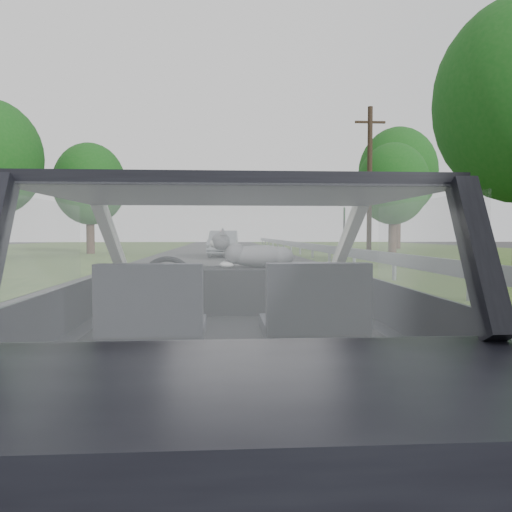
{
  "coord_description": "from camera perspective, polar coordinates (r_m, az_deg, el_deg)",
  "views": [
    {
      "loc": [
        -0.05,
        -2.75,
        1.23
      ],
      "look_at": [
        0.17,
        0.58,
        1.08
      ],
      "focal_mm": 35.0,
      "sensor_mm": 36.0,
      "label": 1
    }
  ],
  "objects": [
    {
      "name": "driver_seat",
      "position": [
        2.51,
        -11.72,
        -5.51
      ],
      "size": [
        0.5,
        0.72,
        0.42
      ],
      "primitive_type": "cube",
      "color": "black",
      "rests_on": "subject_car"
    },
    {
      "name": "other_car",
      "position": [
        26.89,
        -3.75,
        1.44
      ],
      "size": [
        1.9,
        4.31,
        1.39
      ],
      "primitive_type": "imported",
      "rotation": [
        0.0,
        0.0,
        -0.06
      ],
      "color": "silver",
      "rests_on": "ground"
    },
    {
      "name": "tree_3",
      "position": [
        42.18,
        15.89,
        7.27
      ],
      "size": [
        7.93,
        7.93,
        9.5
      ],
      "primitive_type": null,
      "rotation": [
        0.0,
        0.0,
        0.32
      ],
      "color": "#104211",
      "rests_on": "ground"
    },
    {
      "name": "dashboard",
      "position": [
        3.4,
        -2.84,
        -3.86
      ],
      "size": [
        1.58,
        0.45,
        0.3
      ],
      "primitive_type": "cube",
      "color": "black",
      "rests_on": "subject_car"
    },
    {
      "name": "tree_6",
      "position": [
        31.89,
        -18.45,
        6.07
      ],
      "size": [
        5.62,
        5.62,
        6.49
      ],
      "primitive_type": null,
      "rotation": [
        0.0,
        0.0,
        -0.4
      ],
      "color": "#104211",
      "rests_on": "ground"
    },
    {
      "name": "highway_sign",
      "position": [
        24.98,
        10.04,
        2.58
      ],
      "size": [
        0.32,
        1.0,
        2.5
      ],
      "primitive_type": "cube",
      "rotation": [
        0.0,
        0.0,
        -0.22
      ],
      "color": "#196523",
      "rests_on": "ground"
    },
    {
      "name": "utility_pole",
      "position": [
        23.89,
        12.85,
        8.05
      ],
      "size": [
        0.3,
        0.3,
        7.06
      ],
      "primitive_type": "cylinder",
      "rotation": [
        0.0,
        0.0,
        0.41
      ],
      "color": "#36271E",
      "rests_on": "ground"
    },
    {
      "name": "passenger_seat",
      "position": [
        2.53,
        6.65,
        -5.42
      ],
      "size": [
        0.5,
        0.72,
        0.42
      ],
      "primitive_type": "cube",
      "color": "black",
      "rests_on": "subject_car"
    },
    {
      "name": "tree_2",
      "position": [
        31.72,
        15.37,
        6.19
      ],
      "size": [
        5.24,
        5.24,
        6.55
      ],
      "primitive_type": null,
      "rotation": [
        0.0,
        0.0,
        -0.24
      ],
      "color": "#104211",
      "rests_on": "ground"
    },
    {
      "name": "ground",
      "position": [
        3.01,
        -2.6,
        -21.53
      ],
      "size": [
        140.0,
        140.0,
        0.0
      ],
      "primitive_type": "plane",
      "color": "#363636",
      "rests_on": "ground"
    },
    {
      "name": "guardrail",
      "position": [
        13.49,
        15.07,
        -0.27
      ],
      "size": [
        0.05,
        90.0,
        0.32
      ],
      "primitive_type": "cube",
      "color": "gray",
      "rests_on": "ground"
    },
    {
      "name": "cat",
      "position": [
        3.4,
        0.49,
        0.16
      ],
      "size": [
        0.61,
        0.23,
        0.27
      ],
      "primitive_type": "ellipsoid",
      "rotation": [
        0.0,
        0.0,
        0.07
      ],
      "color": "#A1A1A1",
      "rests_on": "dashboard"
    },
    {
      "name": "subject_car",
      "position": [
        2.8,
        -2.63,
        -7.84
      ],
      "size": [
        1.8,
        4.0,
        1.45
      ],
      "primitive_type": "cube",
      "color": "black",
      "rests_on": "ground"
    },
    {
      "name": "steering_wheel",
      "position": [
        3.11,
        -10.15,
        -3.19
      ],
      "size": [
        0.36,
        0.36,
        0.04
      ],
      "primitive_type": "torus",
      "color": "black",
      "rests_on": "dashboard"
    }
  ]
}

